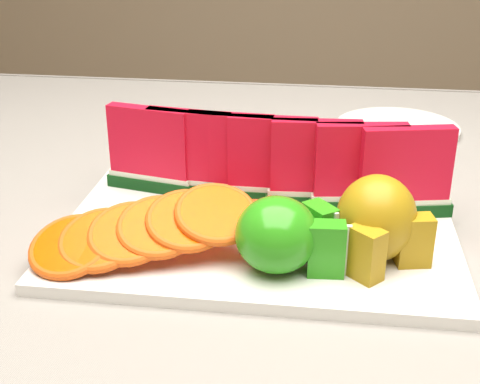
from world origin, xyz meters
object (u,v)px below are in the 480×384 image
Objects in this scene: platter at (259,227)px; fork at (167,132)px; side_plate at (397,128)px; pear_cluster at (378,222)px; apple_cluster at (285,235)px.

fork is at bearing 120.22° from platter.
platter is 1.75× the size of side_plate.
side_plate is at bearing 9.52° from fork.
pear_cluster is (0.12, -0.06, 0.04)m from platter.
apple_cluster reaches higher than side_plate.
pear_cluster is at bearing -27.07° from platter.
apple_cluster is 0.59× the size of fork.
platter reaches higher than side_plate.
pear_cluster is 0.47× the size of side_plate.
pear_cluster reaches higher than fork.
apple_cluster is 0.09m from pear_cluster.
platter reaches higher than fork.
platter is 3.46× the size of apple_cluster.
apple_cluster reaches higher than fork.
pear_cluster reaches higher than apple_cluster.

